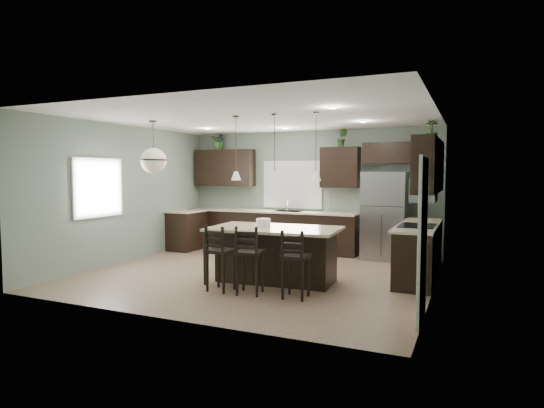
{
  "coord_description": "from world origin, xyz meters",
  "views": [
    {
      "loc": [
        3.51,
        -7.33,
        1.84
      ],
      "look_at": [
        0.1,
        0.4,
        1.25
      ],
      "focal_mm": 30.0,
      "sensor_mm": 36.0,
      "label": 1
    }
  ],
  "objects": [
    {
      "name": "cooktop",
      "position": [
        2.68,
        0.6,
        0.94
      ],
      "size": [
        0.58,
        0.75,
        0.02
      ],
      "primitive_type": "cube",
      "color": "black",
      "rests_on": "right_countertop"
    },
    {
      "name": "left_return_countertop",
      "position": [
        -2.68,
        1.7,
        0.92
      ],
      "size": [
        0.66,
        0.96,
        0.04
      ],
      "primitive_type": "cube",
      "color": "beige",
      "rests_on": "left_return_cabs"
    },
    {
      "name": "left_return_cabs",
      "position": [
        -2.7,
        1.7,
        0.45
      ],
      "size": [
        0.6,
        0.9,
        0.9
      ],
      "primitive_type": "cube",
      "color": "black",
      "rests_on": "ground"
    },
    {
      "name": "right_upper_cabs",
      "position": [
        2.83,
        0.87,
        1.95
      ],
      "size": [
        0.34,
        2.35,
        0.9
      ],
      "primitive_type": "cube",
      "color": "black",
      "rests_on": "room_shell"
    },
    {
      "name": "ground",
      "position": [
        0.0,
        0.0,
        0.0
      ],
      "size": [
        6.0,
        6.0,
        0.0
      ],
      "primitive_type": "plane",
      "color": "#9E8466",
      "rests_on": "ground"
    },
    {
      "name": "right_lower_cabs",
      "position": [
        2.7,
        0.87,
        0.45
      ],
      "size": [
        0.6,
        2.35,
        0.9
      ],
      "primitive_type": "cube",
      "color": "black",
      "rests_on": "ground"
    },
    {
      "name": "back_upper_right",
      "position": [
        0.8,
        2.58,
        1.95
      ],
      "size": [
        0.85,
        0.34,
        0.9
      ],
      "primitive_type": "cube",
      "color": "black",
      "rests_on": "room_shell"
    },
    {
      "name": "faucet",
      "position": [
        -0.4,
        2.4,
        1.08
      ],
      "size": [
        0.02,
        0.02,
        0.28
      ],
      "primitive_type": "cylinder",
      "color": "silver",
      "rests_on": "back_countertop"
    },
    {
      "name": "plant_right_wall",
      "position": [
        2.8,
        1.53,
        2.6
      ],
      "size": [
        0.24,
        0.24,
        0.4
      ],
      "primitive_type": "imported",
      "rotation": [
        0.0,
        0.0,
        0.05
      ],
      "color": "#2E481F",
      "rests_on": "right_upper_cabs"
    },
    {
      "name": "window_back",
      "position": [
        -0.4,
        2.73,
        1.55
      ],
      "size": [
        1.35,
        0.02,
        1.0
      ],
      "primitive_type": "cube",
      "color": "white",
      "rests_on": "room_shell"
    },
    {
      "name": "fridge_header",
      "position": [
        1.85,
        2.58,
        2.25
      ],
      "size": [
        1.05,
        0.34,
        0.45
      ],
      "primitive_type": "cube",
      "color": "black",
      "rests_on": "room_shell"
    },
    {
      "name": "bar_stool_center",
      "position": [
        0.48,
        -1.28,
        0.52
      ],
      "size": [
        0.45,
        0.45,
        1.05
      ],
      "primitive_type": "cube",
      "rotation": [
        0.0,
        0.0,
        0.16
      ],
      "color": "black",
      "rests_on": "ground"
    },
    {
      "name": "wall_oven_front",
      "position": [
        2.4,
        0.6,
        0.45
      ],
      "size": [
        0.01,
        0.72,
        0.6
      ],
      "primitive_type": "cube",
      "color": "gray",
      "rests_on": "right_lower_cabs"
    },
    {
      "name": "pendant_right",
      "position": [
        1.22,
        -0.4,
        2.25
      ],
      "size": [
        0.17,
        0.17,
        1.1
      ],
      "primitive_type": null,
      "color": "silver",
      "rests_on": "room_shell"
    },
    {
      "name": "sink_inset",
      "position": [
        -0.4,
        2.43,
        0.94
      ],
      "size": [
        0.7,
        0.45,
        0.01
      ],
      "primitive_type": "cube",
      "color": "gray",
      "rests_on": "back_countertop"
    },
    {
      "name": "pantry_door",
      "position": [
        2.98,
        -1.55,
        1.02
      ],
      "size": [
        0.04,
        0.82,
        2.04
      ],
      "primitive_type": "cube",
      "color": "white",
      "rests_on": "ground"
    },
    {
      "name": "bar_stool_right",
      "position": [
        1.19,
        -1.21,
        0.51
      ],
      "size": [
        0.39,
        0.39,
        1.02
      ],
      "primitive_type": "cube",
      "rotation": [
        0.0,
        0.0,
        0.03
      ],
      "color": "black",
      "rests_on": "ground"
    },
    {
      "name": "back_upper_left",
      "position": [
        -2.15,
        2.58,
        1.95
      ],
      "size": [
        1.55,
        0.34,
        0.9
      ],
      "primitive_type": "cube",
      "color": "black",
      "rests_on": "room_shell"
    },
    {
      "name": "pendant_center",
      "position": [
        0.52,
        -0.44,
        2.25
      ],
      "size": [
        0.17,
        0.17,
        1.1
      ],
      "primitive_type": null,
      "color": "white",
      "rests_on": "room_shell"
    },
    {
      "name": "kitchen_island",
      "position": [
        0.52,
        -0.44,
        0.46
      ],
      "size": [
        2.21,
        1.35,
        0.92
      ],
      "primitive_type": "cube",
      "rotation": [
        0.0,
        0.0,
        0.06
      ],
      "color": "black",
      "rests_on": "ground"
    },
    {
      "name": "back_countertop",
      "position": [
        -0.85,
        2.43,
        0.92
      ],
      "size": [
        4.2,
        0.66,
        0.04
      ],
      "primitive_type": "cube",
      "color": "beige",
      "rests_on": "back_lower_cabs"
    },
    {
      "name": "window_left",
      "position": [
        -2.98,
        -0.8,
        1.55
      ],
      "size": [
        0.02,
        1.1,
        1.0
      ],
      "primitive_type": "cube",
      "color": "white",
      "rests_on": "room_shell"
    },
    {
      "name": "serving_dish",
      "position": [
        0.32,
        -0.45,
        0.99
      ],
      "size": [
        0.24,
        0.24,
        0.14
      ],
      "primitive_type": "cylinder",
      "color": "white",
      "rests_on": "kitchen_island"
    },
    {
      "name": "refrigerator",
      "position": [
        1.84,
        2.36,
        0.93
      ],
      "size": [
        0.9,
        0.74,
        1.85
      ],
      "primitive_type": "cube",
      "color": "gray",
      "rests_on": "ground"
    },
    {
      "name": "microwave",
      "position": [
        2.78,
        0.6,
        1.55
      ],
      "size": [
        0.4,
        0.75,
        0.4
      ],
      "primitive_type": "cube",
      "color": "gray",
      "rests_on": "right_upper_cabs"
    },
    {
      "name": "bar_stool_left",
      "position": [
        -0.02,
        -1.29,
        0.51
      ],
      "size": [
        0.41,
        0.41,
        1.03
      ],
      "primitive_type": "cube",
      "rotation": [
        0.0,
        0.0,
        -0.07
      ],
      "color": "black",
      "rests_on": "ground"
    },
    {
      "name": "right_countertop",
      "position": [
        2.68,
        0.87,
        0.92
      ],
      "size": [
        0.66,
        2.35,
        0.04
      ],
      "primitive_type": "cube",
      "color": "beige",
      "rests_on": "right_lower_cabs"
    },
    {
      "name": "chandelier",
      "position": [
        -1.92,
        -0.47,
        2.31
      ],
      "size": [
        0.52,
        0.52,
        0.99
      ],
      "primitive_type": null,
      "color": "beige",
      "rests_on": "room_shell"
    },
    {
      "name": "back_lower_cabs",
      "position": [
        -0.85,
        2.45,
        0.45
      ],
      "size": [
        4.2,
        0.6,
        0.9
      ],
      "primitive_type": "cube",
      "color": "black",
      "rests_on": "ground"
    },
    {
      "name": "pendant_left",
      "position": [
        -0.18,
        -0.49,
        2.25
      ],
      "size": [
        0.17,
        0.17,
        1.1
      ],
      "primitive_type": null,
      "color": "silver",
      "rests_on": "room_shell"
    },
    {
      "name": "plant_back_left",
      "position": [
        -2.29,
        2.55,
        2.63
      ],
      "size": [
        0.51,
        0.48,
        0.45
      ],
      "primitive_type": "imported",
      "rotation": [
        0.0,
        0.0,
        -0.38
      ],
      "color": "#264E22",
      "rests_on": "back_upper_left"
    },
    {
      "name": "plant_back_right",
      "position": [
        0.85,
        2.55,
        2.6
      ],
      "size": [
        0.23,
        0.19,
        0.4
      ],
      "primitive_type": "imported",
      "rotation": [
        0.0,
        0.0,
        0.07
      ],
      "color": "#2C5324",
      "rests_on": "back_upper_right"
    },
    {
      "name": "room_shell",
      "position": [
        0.0,
        0.0,
        1.7
      ],
      "size": [
        6.0,
        6.0,
        6.0
      ],
      "color": "slate",
      "rests_on": "ground"
    }
  ]
}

